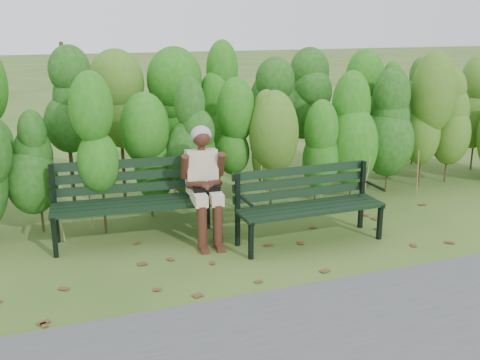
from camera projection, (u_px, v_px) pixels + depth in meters
name	position (u px, v px, depth m)	size (l,w,h in m)	color
ground	(251.00, 252.00, 6.28)	(80.00, 80.00, 0.00)	#35561C
footpath	(355.00, 359.00, 4.30)	(60.00, 2.50, 0.01)	#474749
hedge_band	(202.00, 115.00, 7.62)	(11.04, 1.67, 2.42)	#47381E
leaf_litter	(249.00, 250.00, 6.34)	(5.57, 2.20, 0.01)	brown
bench_left	(134.00, 194.00, 6.53)	(1.92, 0.78, 0.94)	black
bench_right	(307.00, 199.00, 6.52)	(1.72, 0.57, 0.86)	black
seated_woman	(204.00, 177.00, 6.49)	(0.54, 0.78, 1.34)	beige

